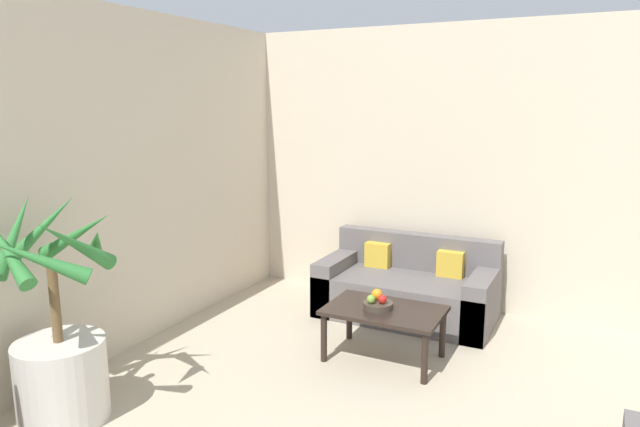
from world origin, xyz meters
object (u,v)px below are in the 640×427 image
coffee_table (384,315)px  apple_green (371,299)px  fruit_bowl (378,305)px  potted_palm (60,353)px  orange_fruit (377,294)px  sofa_loveseat (407,290)px  apple_red (382,299)px

coffee_table → apple_green: (-0.08, -0.07, 0.14)m
fruit_bowl → potted_palm: bearing=-130.7°
potted_palm → orange_fruit: bearing=50.7°
sofa_loveseat → coffee_table: (0.13, -0.96, 0.10)m
apple_red → orange_fruit: bearing=137.8°
coffee_table → fruit_bowl: fruit_bowl is taller
apple_green → orange_fruit: 0.10m
coffee_table → orange_fruit: bearing=159.4°
apple_red → fruit_bowl: bearing=161.3°
sofa_loveseat → fruit_bowl: 1.00m
potted_palm → apple_red: 2.26m
apple_red → coffee_table: bearing=83.5°
orange_fruit → apple_red: bearing=-42.2°
sofa_loveseat → apple_red: bearing=-83.0°
fruit_bowl → apple_red: (0.04, -0.01, 0.06)m
fruit_bowl → apple_green: bearing=-129.3°
sofa_loveseat → coffee_table: bearing=-82.5°
apple_red → potted_palm: bearing=-131.7°
potted_palm → coffee_table: potted_palm is taller
apple_green → orange_fruit: bearing=83.8°
sofa_loveseat → apple_green: bearing=-87.7°
potted_palm → orange_fruit: size_ratio=16.51×
fruit_bowl → apple_red: bearing=-18.7°
potted_palm → apple_green: bearing=49.2°
fruit_bowl → apple_red: size_ratio=3.35×
orange_fruit → fruit_bowl: bearing=-59.8°
coffee_table → potted_palm: bearing=-131.2°
potted_palm → apple_green: (1.42, 1.65, 0.05)m
sofa_loveseat → apple_red: sofa_loveseat is taller
coffee_table → apple_green: size_ratio=13.28×
apple_green → potted_palm: bearing=-130.8°
apple_green → coffee_table: bearing=39.5°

